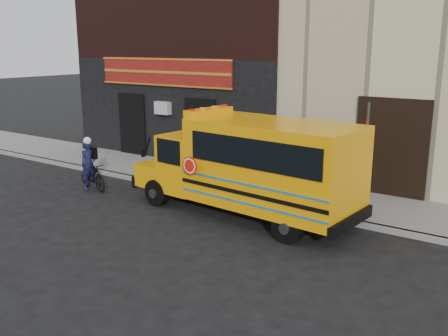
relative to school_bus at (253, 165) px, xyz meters
name	(u,v)px	position (x,y,z in m)	size (l,w,h in m)	color
ground	(176,224)	(-1.38, -1.64, -1.51)	(120.00, 120.00, 0.00)	black
curb	(230,198)	(-1.38, 0.96, -1.43)	(40.00, 0.20, 0.15)	gray
sidewalk	(255,187)	(-1.38, 2.46, -1.43)	(40.00, 3.00, 0.15)	#62615C
building	(336,9)	(-1.43, 8.82, 4.62)	(20.00, 10.70, 12.00)	#C5BA94
school_bus	(253,165)	(0.00, 0.00, 0.00)	(7.06, 2.74, 2.92)	black
sign_pole	(365,159)	(2.72, 1.15, 0.29)	(0.09, 0.28, 3.27)	#363D3A
bicycle	(92,176)	(-5.79, -0.64, -1.04)	(0.44, 1.55, 0.93)	black
cyclist	(89,166)	(-5.85, -0.70, -0.70)	(0.59, 0.39, 1.62)	#111433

